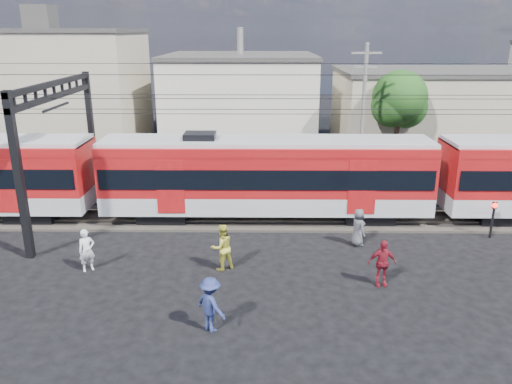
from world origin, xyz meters
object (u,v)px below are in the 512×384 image
(commuter_train, at_px, (270,174))
(pedestrian_a, at_px, (87,250))
(pedestrian_c, at_px, (211,305))
(crossing_signal, at_px, (493,213))

(commuter_train, bearing_deg, pedestrian_a, -142.39)
(commuter_train, relative_size, pedestrian_c, 27.23)
(pedestrian_c, height_order, crossing_signal, pedestrian_c)
(commuter_train, distance_m, crossing_signal, 10.49)
(commuter_train, height_order, pedestrian_a, commuter_train)
(commuter_train, distance_m, pedestrian_c, 10.13)
(pedestrian_c, bearing_deg, pedestrian_a, 4.54)
(commuter_train, relative_size, pedestrian_a, 28.98)
(pedestrian_a, distance_m, pedestrian_c, 6.76)
(commuter_train, xyz_separation_m, crossing_signal, (10.19, -2.20, -1.18))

